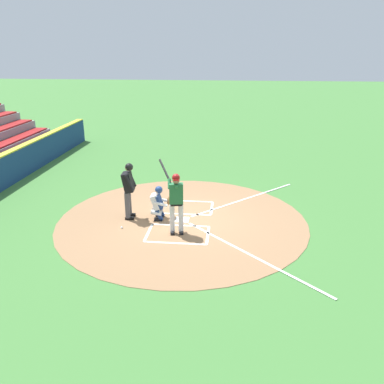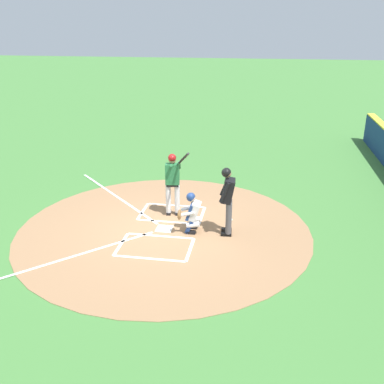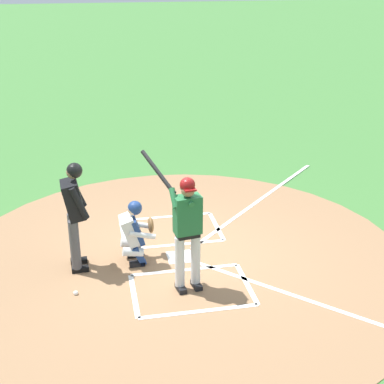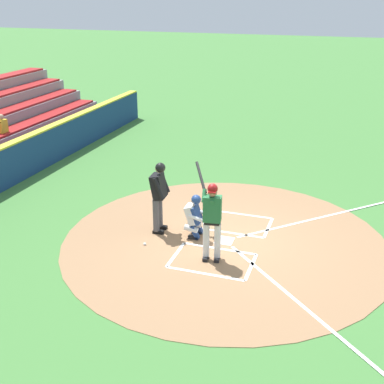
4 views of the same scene
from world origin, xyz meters
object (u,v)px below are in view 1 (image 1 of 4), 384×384
object	(u,v)px
catcher	(159,202)
baseball	(122,228)
batter	(176,199)
plate_umpire	(128,187)

from	to	relation	value
catcher	baseball	bearing A→B (deg)	-49.67
batter	baseball	distance (m)	2.03
plate_umpire	catcher	bearing A→B (deg)	91.96
batter	plate_umpire	size ratio (longest dim) A/B	1.14
batter	baseball	size ratio (longest dim) A/B	28.76
baseball	catcher	bearing A→B (deg)	130.33
batter	plate_umpire	bearing A→B (deg)	-119.97
plate_umpire	baseball	xyz separation A→B (m)	(0.83, -0.06, -1.04)
catcher	plate_umpire	distance (m)	1.08
batter	baseball	world-z (taller)	batter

